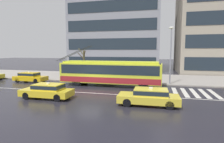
{
  "coord_description": "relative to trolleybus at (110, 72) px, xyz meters",
  "views": [
    {
      "loc": [
        6.93,
        -18.03,
        4.08
      ],
      "look_at": [
        1.6,
        3.61,
        1.63
      ],
      "focal_mm": 29.8,
      "sensor_mm": 36.0,
      "label": 1
    }
  ],
  "objects": [
    {
      "name": "taxi_oncoming_far",
      "position": [
        4.85,
        -7.03,
        -0.89
      ],
      "size": [
        4.59,
        1.91,
        1.39
      ],
      "color": "gold",
      "rests_on": "ground_plane"
    },
    {
      "name": "pedestrian_at_shelter",
      "position": [
        -2.33,
        2.08,
        0.08
      ],
      "size": [
        1.32,
        1.32,
        1.92
      ],
      "color": "brown",
      "rests_on": "sidewalk_slab"
    },
    {
      "name": "crosswalk_stripe_center",
      "position": [
        8.98,
        -1.71,
        -1.59
      ],
      "size": [
        0.44,
        4.4,
        0.01
      ],
      "primitive_type": "cube",
      "color": "beige",
      "rests_on": "ground_plane"
    },
    {
      "name": "lane_centre_line",
      "position": [
        -1.53,
        -4.22,
        -1.59
      ],
      "size": [
        72.0,
        0.14,
        0.01
      ],
      "primitive_type": "cube",
      "color": "silver",
      "rests_on": "ground_plane"
    },
    {
      "name": "crosswalk_stripe_inner_b",
      "position": [
        9.88,
        -1.71,
        -1.59
      ],
      "size": [
        0.44,
        4.4,
        0.01
      ],
      "primitive_type": "cube",
      "color": "beige",
      "rests_on": "ground_plane"
    },
    {
      "name": "sidewalk_slab",
      "position": [
        -1.53,
        6.6,
        -1.52
      ],
      "size": [
        80.0,
        10.0,
        0.14
      ],
      "primitive_type": "cube",
      "color": "gray",
      "rests_on": "ground_plane"
    },
    {
      "name": "street_lamp",
      "position": [
        6.88,
        2.21,
        2.56
      ],
      "size": [
        0.6,
        0.32,
        6.8
      ],
      "color": "gray",
      "rests_on": "sidewalk_slab"
    },
    {
      "name": "pedestrian_approaching_curb",
      "position": [
        1.04,
        3.96,
        0.17
      ],
      "size": [
        1.39,
        1.39,
        2.04
      ],
      "color": "#4C4B50",
      "rests_on": "sidewalk_slab"
    },
    {
      "name": "crosswalk_stripe_edge_far",
      "position": [
        10.78,
        -1.71,
        -1.59
      ],
      "size": [
        0.44,
        4.4,
        0.01
      ],
      "primitive_type": "cube",
      "color": "beige",
      "rests_on": "ground_plane"
    },
    {
      "name": "office_tower_corner_left",
      "position": [
        -3.47,
        19.17,
        10.92
      ],
      "size": [
        18.58,
        11.8,
        25.02
      ],
      "color": "gray",
      "rests_on": "ground_plane"
    },
    {
      "name": "taxi_oncoming_near",
      "position": [
        -3.84,
        -7.03,
        -0.89
      ],
      "size": [
        4.46,
        1.85,
        1.39
      ],
      "color": "yellow",
      "rests_on": "ground_plane"
    },
    {
      "name": "crosswalk_stripe_edge_near",
      "position": [
        7.18,
        -1.71,
        -1.59
      ],
      "size": [
        0.44,
        4.4,
        0.01
      ],
      "primitive_type": "cube",
      "color": "beige",
      "rests_on": "ground_plane"
    },
    {
      "name": "trolleybus",
      "position": [
        0.0,
        0.0,
        0.0
      ],
      "size": [
        12.79,
        2.74,
        4.74
      ],
      "color": "yellow",
      "rests_on": "ground_plane"
    },
    {
      "name": "taxi_queued_behind_bus",
      "position": [
        -11.02,
        0.04,
        -0.89
      ],
      "size": [
        4.38,
        1.88,
        1.39
      ],
      "color": "gold",
      "rests_on": "ground_plane"
    },
    {
      "name": "bus_shelter",
      "position": [
        -1.61,
        3.76,
        0.38
      ],
      "size": [
        3.86,
        1.74,
        2.42
      ],
      "color": "gray",
      "rests_on": "sidewalk_slab"
    },
    {
      "name": "crosswalk_stripe_inner_a",
      "position": [
        8.08,
        -1.71,
        -1.59
      ],
      "size": [
        0.44,
        4.4,
        0.01
      ],
      "primitive_type": "cube",
      "color": "beige",
      "rests_on": "ground_plane"
    },
    {
      "name": "ground_plane",
      "position": [
        -1.53,
        -3.02,
        -1.59
      ],
      "size": [
        160.0,
        160.0,
        0.0
      ],
      "primitive_type": "plane",
      "color": "#22212A"
    },
    {
      "name": "street_tree_bare",
      "position": [
        -5.29,
        4.74,
        0.89
      ],
      "size": [
        1.49,
        1.97,
        4.39
      ],
      "color": "#4E4A2D",
      "rests_on": "sidewalk_slab"
    }
  ]
}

